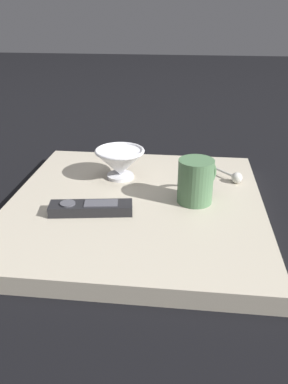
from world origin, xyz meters
TOP-DOWN VIEW (x-y plane):
  - ground_plane at (0.00, 0.00)m, footprint 6.00×6.00m
  - table at (0.00, 0.00)m, footprint 0.55×0.58m
  - cereal_bowl at (0.05, -0.12)m, footprint 0.12×0.12m
  - coffee_mug at (-0.13, -0.01)m, footprint 0.09×0.10m
  - teaspoon at (-0.22, -0.13)m, footprint 0.11×0.12m
  - tv_remote_near at (0.08, 0.07)m, footprint 0.17×0.07m

SIDE VIEW (x-z plane):
  - ground_plane at x=0.00m, z-range 0.00..0.00m
  - table at x=0.00m, z-range 0.00..0.04m
  - tv_remote_near at x=0.08m, z-range 0.04..0.06m
  - teaspoon at x=-0.22m, z-range 0.04..0.06m
  - cereal_bowl at x=0.05m, z-range 0.04..0.11m
  - coffee_mug at x=-0.13m, z-range 0.04..0.13m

